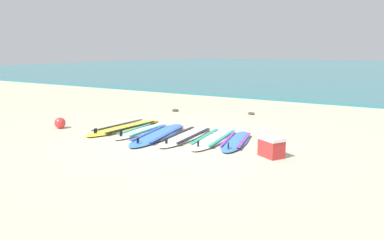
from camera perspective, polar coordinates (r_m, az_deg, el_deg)
name	(u,v)px	position (r m, az deg, el deg)	size (l,w,h in m)	color
ground_plane	(184,141)	(8.15, -1.23, -3.29)	(80.00, 80.00, 0.00)	#C1B599
sea	(378,68)	(44.27, 26.52, 7.06)	(80.00, 60.00, 0.10)	teal
surfboard_0	(125,127)	(9.59, -10.15, -1.11)	(0.70, 2.53, 0.18)	yellow
surfboard_1	(141,131)	(9.10, -7.84, -1.67)	(0.67, 2.00, 0.18)	silver
surfboard_2	(158,134)	(8.70, -5.13, -2.19)	(1.17, 2.65, 0.18)	#3875CC
surfboard_3	(186,136)	(8.50, -0.92, -2.46)	(0.84, 2.37, 0.18)	white
surfboard_4	(214,138)	(8.29, 3.32, -2.81)	(0.91, 2.36, 0.18)	white
surfboard_5	(236,141)	(8.10, 6.72, -3.18)	(0.96, 2.03, 0.18)	#3875CC
cooler_box	(271,147)	(7.11, 12.00, -4.01)	(0.55, 0.50, 0.38)	red
beach_ball	(60,123)	(10.05, -19.47, -0.43)	(0.28, 0.28, 0.28)	red
seaweed_clump_near_shoreline	(175,110)	(12.13, -2.56, 1.51)	(0.23, 0.18, 0.08)	#4C4228
seaweed_clump_mid_sand	(251,113)	(11.67, 9.01, 1.02)	(0.21, 0.17, 0.07)	#4C4228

